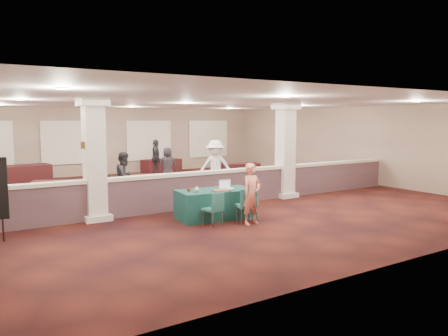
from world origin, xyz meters
TOP-DOWN VIEW (x-y plane):
  - ground at (0.00, 0.00)m, footprint 16.00×16.00m
  - wall_back at (0.00, 8.00)m, footprint 16.00×0.04m
  - wall_front at (0.00, -8.00)m, footprint 16.00×0.04m
  - wall_right at (8.00, 0.00)m, footprint 0.04×16.00m
  - ceiling at (0.00, 0.00)m, footprint 16.00×16.00m
  - partition_wall at (0.00, -1.50)m, footprint 15.60×0.28m
  - column_left at (-3.50, -1.50)m, footprint 0.72×0.72m
  - column_right at (3.00, -1.50)m, footprint 0.72×0.72m
  - sconce_left at (-3.78, -1.50)m, footprint 0.12×0.12m
  - sconce_right at (-3.22, -1.50)m, footprint 0.12×0.12m
  - near_table at (-0.72, -3.00)m, footprint 2.12×1.22m
  - conf_chair_main at (-0.35, -3.97)m, footprint 0.57×0.57m
  - conf_chair_side at (-1.18, -3.75)m, footprint 0.49×0.49m
  - woman at (-0.28, -4.07)m, footprint 0.61×0.45m
  - far_table_front_left at (-3.79, 1.01)m, footprint 2.09×1.57m
  - far_table_front_center at (-1.03, 0.90)m, footprint 2.12×1.56m
  - far_table_front_right at (6.50, 0.30)m, footprint 2.07×1.45m
  - far_table_back_left at (-4.11, 6.50)m, footprint 2.05×1.17m
  - far_table_back_center at (2.00, 6.50)m, footprint 1.95×1.19m
  - far_table_back_right at (4.63, 3.53)m, footprint 1.84×1.34m
  - attendee_a at (-1.91, 0.71)m, footprint 0.86×0.83m
  - attendee_b at (1.44, 0.53)m, footprint 1.31×1.20m
  - attendee_c at (1.50, 6.00)m, footprint 0.84×1.12m
  - attendee_d at (0.94, 3.50)m, footprint 0.85×0.68m
  - laptop_base at (-0.40, -3.09)m, footprint 0.38×0.28m
  - laptop_screen at (-0.39, -2.97)m, footprint 0.35×0.05m
  - screen_glow at (-0.39, -2.97)m, footprint 0.32×0.04m
  - knitting at (-0.69, -3.27)m, footprint 0.46×0.36m
  - yarn_cream at (-1.31, -3.04)m, footprint 0.12×0.12m
  - yarn_red at (-1.45, -2.87)m, footprint 0.11×0.11m
  - yarn_grey at (-1.18, -2.82)m, footprint 0.11×0.11m
  - scissors at (-0.06, -3.37)m, footprint 0.13×0.05m

SIDE VIEW (x-z plane):
  - ground at x=0.00m, z-range 0.00..0.00m
  - far_table_back_right at x=4.63m, z-range 0.00..0.67m
  - far_table_back_center at x=2.00m, z-range 0.00..0.74m
  - far_table_front_left at x=-3.79m, z-range 0.00..0.76m
  - far_table_front_right at x=6.50m, z-range 0.00..0.76m
  - far_table_front_center at x=-1.03m, z-range 0.00..0.77m
  - near_table at x=-0.72m, z-range 0.00..0.78m
  - far_table_back_left at x=-4.11m, z-range 0.00..0.80m
  - conf_chair_side at x=-1.18m, z-range 0.08..0.92m
  - conf_chair_main at x=-0.35m, z-range 0.08..1.00m
  - partition_wall at x=0.00m, z-range 0.02..1.12m
  - attendee_d at x=0.94m, z-range 0.00..1.52m
  - woman at x=-0.28m, z-range 0.00..1.56m
  - scissors at x=-0.06m, z-range 0.78..0.79m
  - laptop_base at x=-0.40m, z-range 0.78..0.80m
  - knitting at x=-0.69m, z-range 0.78..0.81m
  - attendee_a at x=-1.91m, z-range 0.00..1.61m
  - yarn_red at x=-1.45m, z-range 0.78..0.88m
  - yarn_grey at x=-1.18m, z-range 0.78..0.89m
  - yarn_cream at x=-1.31m, z-range 0.78..0.89m
  - attendee_c at x=1.50m, z-range 0.00..1.73m
  - screen_glow at x=-0.39m, z-range 0.80..1.00m
  - laptop_screen at x=-0.39m, z-range 0.80..1.03m
  - attendee_b at x=1.44m, z-range 0.00..1.91m
  - wall_back at x=0.00m, z-range 0.00..3.20m
  - wall_front at x=0.00m, z-range 0.00..3.20m
  - wall_right at x=8.00m, z-range 0.00..3.20m
  - column_left at x=-3.50m, z-range 0.04..3.24m
  - column_right at x=3.00m, z-range 0.04..3.24m
  - sconce_left at x=-3.78m, z-range 1.91..2.09m
  - sconce_right at x=-3.22m, z-range 1.91..2.09m
  - ceiling at x=0.00m, z-range 3.19..3.21m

